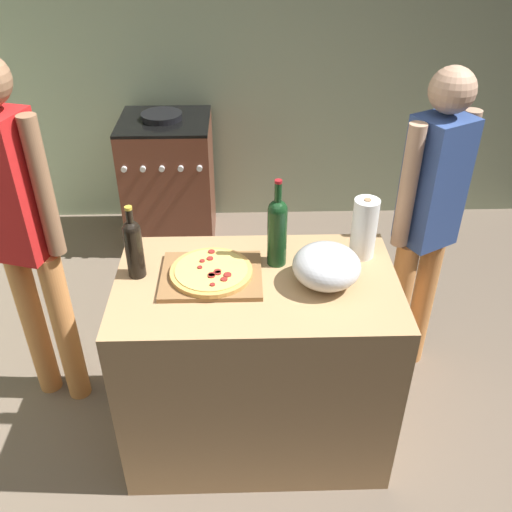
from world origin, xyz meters
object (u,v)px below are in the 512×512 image
Objects in this scene: wine_bottle_clear at (277,229)px; wine_bottle_dark at (134,246)px; pizza at (211,271)px; person_in_stripes at (22,226)px; paper_towel_roll at (364,228)px; mixing_bowl at (327,266)px; person_in_red at (428,216)px; stove at (170,181)px.

wine_bottle_dark is at bearing -172.89° from wine_bottle_clear.
pizza is at bearing -5.62° from wine_bottle_dark.
pizza is at bearing -18.12° from person_in_stripes.
wine_bottle_clear is at bearing -172.53° from paper_towel_roll.
person_in_red is (0.53, 0.46, -0.05)m from mixing_bowl.
paper_towel_roll is 0.28× the size of stove.
wine_bottle_dark is at bearing 173.94° from mixing_bowl.
pizza is 0.65m from paper_towel_roll.
mixing_bowl is 0.70× the size of wine_bottle_clear.
stove is at bearing 102.21° from pizza.
person_in_stripes reaches higher than pizza.
mixing_bowl is 0.85× the size of wine_bottle_dark.
person_in_red is (1.79, 0.15, -0.06)m from person_in_stripes.
person_in_stripes reaches higher than wine_bottle_dark.
pizza is at bearing -166.79° from paper_towel_roll.
wine_bottle_clear is 0.79m from person_in_red.
wine_bottle_dark is at bearing -163.36° from person_in_red.
wine_bottle_clear is 1.88m from stove.
person_in_red is at bearing 16.64° from wine_bottle_dark.
person_in_stripes is (-0.81, 0.27, 0.06)m from pizza.
mixing_bowl is 1.00× the size of paper_towel_roll.
stove is (-0.83, 1.81, -0.52)m from mixing_bowl.
paper_towel_roll is (0.18, 0.20, 0.05)m from mixing_bowl.
mixing_bowl is at bearing -14.06° from person_in_stripes.
wine_bottle_dark is 0.82× the size of wine_bottle_clear.
paper_towel_roll is at bearing -4.72° from person_in_stripes.
paper_towel_roll is 0.37m from wine_bottle_clear.
wine_bottle_dark reaches higher than stove.
wine_bottle_dark is at bearing -87.25° from stove.
pizza is 0.20× the size of person_in_red.
pizza is 0.86m from person_in_stripes.
stove is at bearing 121.95° from paper_towel_roll.
pizza is 1.86m from stove.
wine_bottle_dark is (-0.30, 0.03, 0.11)m from pizza.
paper_towel_roll is 1.44m from person_in_stripes.
paper_towel_roll is 1.99m from stove.
stove is (-0.38, 1.76, -0.47)m from pizza.
pizza is at bearing 173.66° from mixing_bowl.
wine_bottle_dark reaches higher than paper_towel_roll.
wine_bottle_dark is 0.57m from person_in_stripes.
mixing_bowl is (0.45, -0.05, 0.05)m from pizza.
pizza is at bearing -77.79° from stove.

